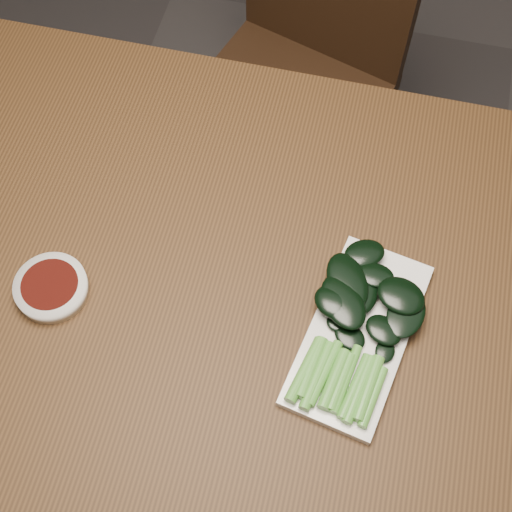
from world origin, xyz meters
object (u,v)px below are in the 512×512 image
object	(u,v)px
chair_far	(300,67)
gai_lan	(354,322)
serving_plate	(358,334)
sauce_bowl	(51,288)
table	(230,297)

from	to	relation	value
chair_far	gai_lan	size ratio (longest dim) A/B	3.23
serving_plate	gai_lan	distance (m)	0.02
sauce_bowl	gai_lan	bearing A→B (deg)	5.41
table	gai_lan	size ratio (longest dim) A/B	5.08
chair_far	table	bearing A→B (deg)	-71.00
chair_far	gai_lan	bearing A→B (deg)	-56.21
chair_far	sauce_bowl	size ratio (longest dim) A/B	8.73
sauce_bowl	serving_plate	world-z (taller)	sauce_bowl
table	gai_lan	world-z (taller)	gai_lan
sauce_bowl	chair_far	bearing A→B (deg)	73.49
chair_far	sauce_bowl	distance (m)	0.82
serving_plate	sauce_bowl	bearing A→B (deg)	-175.53
sauce_bowl	serving_plate	bearing A→B (deg)	4.47
chair_far	gai_lan	world-z (taller)	chair_far
gai_lan	serving_plate	bearing A→B (deg)	-32.96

